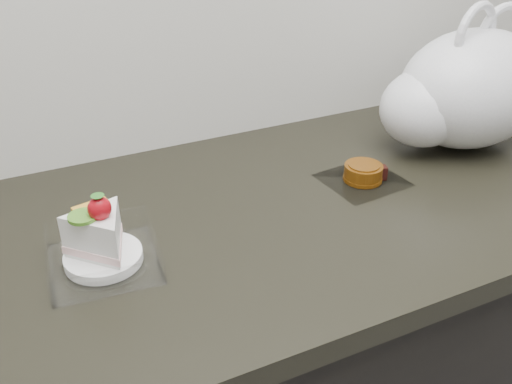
{
  "coord_description": "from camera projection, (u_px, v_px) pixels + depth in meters",
  "views": [
    {
      "loc": [
        -0.32,
        0.94,
        1.42
      ],
      "look_at": [
        0.03,
        1.69,
        0.94
      ],
      "focal_mm": 40.0,
      "sensor_mm": 36.0,
      "label": 1
    }
  ],
  "objects": [
    {
      "name": "cake_tray",
      "position": [
        102.0,
        246.0,
        0.84
      ],
      "size": [
        0.17,
        0.17,
        0.12
      ],
      "rotation": [
        0.0,
        0.0,
        -0.1
      ],
      "color": "white",
      "rests_on": "counter"
    },
    {
      "name": "mooncake_wrap",
      "position": [
        364.0,
        174.0,
        1.07
      ],
      "size": [
        0.16,
        0.15,
        0.03
      ],
      "rotation": [
        0.0,
        0.0,
        0.26
      ],
      "color": "white",
      "rests_on": "counter"
    },
    {
      "name": "plastic_bag",
      "position": [
        463.0,
        91.0,
        1.16
      ],
      "size": [
        0.38,
        0.28,
        0.3
      ],
      "rotation": [
        0.0,
        0.0,
        0.1
      ],
      "color": "white",
      "rests_on": "counter"
    }
  ]
}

